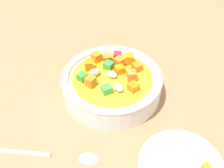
# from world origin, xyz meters

# --- Properties ---
(ground_plane) EXTENTS (1.40, 1.40, 0.02)m
(ground_plane) POSITION_xyz_m (0.00, 0.00, -0.01)
(ground_plane) COLOR #9E754F
(soup_bowl_main) EXTENTS (0.20, 0.20, 0.06)m
(soup_bowl_main) POSITION_xyz_m (0.00, -0.00, 0.03)
(soup_bowl_main) COLOR white
(soup_bowl_main) RESTS_ON ground_plane
(spoon) EXTENTS (0.20, 0.02, 0.01)m
(spoon) POSITION_xyz_m (0.09, 0.15, 0.00)
(spoon) COLOR silver
(spoon) RESTS_ON ground_plane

